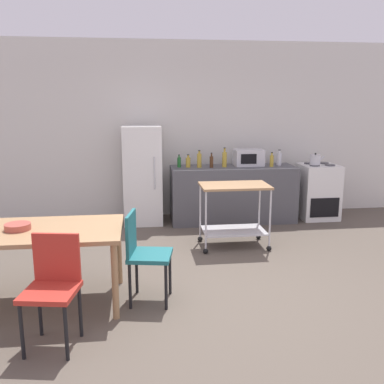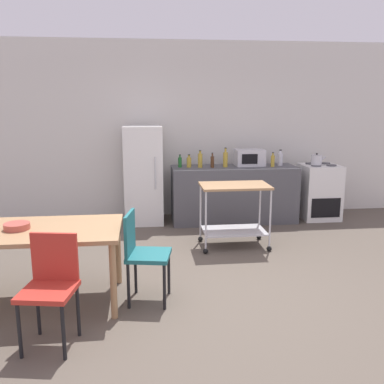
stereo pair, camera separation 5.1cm
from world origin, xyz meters
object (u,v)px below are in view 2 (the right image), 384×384
at_px(bottle_hot_sauce, 200,160).
at_px(bottle_wine, 225,159).
at_px(chair_red, 51,282).
at_px(chair_teal, 142,250).
at_px(stove_oven, 319,192).
at_px(fruit_bowl, 17,226).
at_px(bottle_sparkling_water, 180,162).
at_px(kettle, 317,160).
at_px(refrigerator, 143,175).
at_px(kitchen_cart, 234,205).
at_px(bottle_sesame_oil, 189,162).
at_px(microwave, 249,158).
at_px(bottle_soy_sauce, 280,159).
at_px(bottle_vinegar, 212,162).
at_px(dining_table, 41,237).
at_px(bottle_olive_oil, 273,161).

relative_size(bottle_hot_sauce, bottle_wine, 0.88).
xyz_separation_m(chair_red, chair_teal, (0.72, 0.66, 0.00)).
relative_size(stove_oven, fruit_bowl, 3.89).
distance_m(bottle_sparkling_water, kettle, 2.20).
xyz_separation_m(chair_red, refrigerator, (0.75, 3.47, 0.26)).
bearing_deg(stove_oven, chair_red, -137.06).
height_order(chair_red, chair_teal, same).
relative_size(kitchen_cart, bottle_sesame_oil, 4.46).
xyz_separation_m(stove_oven, microwave, (-1.18, 0.07, 0.58)).
height_order(bottle_wine, bottle_soy_sauce, bottle_wine).
bearing_deg(bottle_sesame_oil, microwave, 4.21).
distance_m(bottle_hot_sauce, microwave, 0.83).
distance_m(chair_red, fruit_bowl, 0.89).
distance_m(stove_oven, bottle_sesame_oil, 2.24).
distance_m(bottle_vinegar, bottle_wine, 0.22).
bearing_deg(bottle_sparkling_water, kitchen_cart, -64.25).
bearing_deg(bottle_wine, bottle_hot_sauce, -179.97).
distance_m(microwave, kettle, 1.08).
distance_m(stove_oven, bottle_soy_sauce, 0.88).
height_order(stove_oven, kitchen_cart, stove_oven).
height_order(refrigerator, microwave, refrigerator).
xyz_separation_m(chair_red, fruit_bowl, (-0.44, 0.73, 0.26)).
xyz_separation_m(dining_table, kitchen_cart, (2.17, 1.41, -0.10)).
height_order(bottle_sesame_oil, microwave, microwave).
height_order(dining_table, bottle_sparkling_water, bottle_sparkling_water).
xyz_separation_m(stove_oven, fruit_bowl, (-4.08, -2.67, 0.33)).
xyz_separation_m(chair_teal, refrigerator, (0.03, 2.81, 0.26)).
bearing_deg(chair_red, refrigerator, 88.00).
distance_m(refrigerator, fruit_bowl, 2.99).
xyz_separation_m(kitchen_cart, bottle_sesame_oil, (-0.47, 1.25, 0.41)).
bearing_deg(refrigerator, chair_teal, -90.58).
height_order(dining_table, bottle_vinegar, bottle_vinegar).
bearing_deg(kitchen_cart, bottle_vinegar, 95.38).
bearing_deg(kitchen_cart, bottle_olive_oil, 53.23).
bearing_deg(bottle_sparkling_water, chair_teal, -102.47).
bearing_deg(bottle_soy_sauce, refrigerator, 178.67).
xyz_separation_m(kitchen_cart, bottle_wine, (0.10, 1.21, 0.45)).
bearing_deg(bottle_olive_oil, bottle_sparkling_water, 175.31).
relative_size(bottle_sparkling_water, bottle_wine, 0.65).
height_order(kitchen_cart, bottle_vinegar, bottle_vinegar).
xyz_separation_m(kitchen_cart, bottle_vinegar, (-0.11, 1.17, 0.42)).
height_order(chair_teal, microwave, microwave).
relative_size(chair_red, bottle_sesame_oil, 4.36).
distance_m(kitchen_cart, bottle_vinegar, 1.25).
distance_m(stove_oven, microwave, 1.32).
bearing_deg(chair_teal, bottle_sesame_oil, -4.95).
bearing_deg(chair_red, fruit_bowl, 131.08).
relative_size(bottle_wine, fruit_bowl, 1.31).
distance_m(bottle_soy_sauce, kettle, 0.58).
height_order(chair_teal, kettle, kettle).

